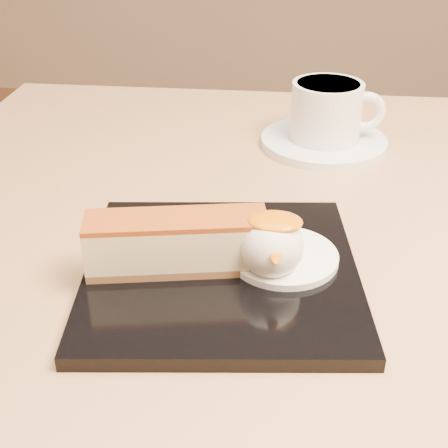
# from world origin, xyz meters

# --- Properties ---
(table) EXTENTS (0.80, 0.80, 0.72)m
(table) POSITION_xyz_m (0.00, 0.00, 0.56)
(table) COLOR black
(table) RESTS_ON ground
(dessert_plate) EXTENTS (0.24, 0.24, 0.01)m
(dessert_plate) POSITION_xyz_m (-0.04, -0.08, 0.73)
(dessert_plate) COLOR black
(dessert_plate) RESTS_ON table
(cheesecake) EXTENTS (0.15, 0.06, 0.05)m
(cheesecake) POSITION_xyz_m (-0.07, -0.09, 0.76)
(cheesecake) COLOR brown
(cheesecake) RESTS_ON dessert_plate
(cream_smear) EXTENTS (0.09, 0.09, 0.01)m
(cream_smear) POSITION_xyz_m (0.01, -0.07, 0.73)
(cream_smear) COLOR white
(cream_smear) RESTS_ON dessert_plate
(ice_cream_scoop) EXTENTS (0.05, 0.05, 0.05)m
(ice_cream_scoop) POSITION_xyz_m (0.00, -0.09, 0.76)
(ice_cream_scoop) COLOR white
(ice_cream_scoop) RESTS_ON cream_smear
(mango_sauce) EXTENTS (0.04, 0.03, 0.01)m
(mango_sauce) POSITION_xyz_m (0.00, -0.09, 0.78)
(mango_sauce) COLOR orange
(mango_sauce) RESTS_ON ice_cream_scoop
(mint_sprig) EXTENTS (0.03, 0.02, 0.00)m
(mint_sprig) POSITION_xyz_m (-0.02, -0.04, 0.74)
(mint_sprig) COLOR green
(mint_sprig) RESTS_ON cream_smear
(saucer) EXTENTS (0.15, 0.15, 0.01)m
(saucer) POSITION_xyz_m (0.05, 0.20, 0.72)
(saucer) COLOR white
(saucer) RESTS_ON table
(coffee_cup) EXTENTS (0.11, 0.08, 0.07)m
(coffee_cup) POSITION_xyz_m (0.05, 0.20, 0.77)
(coffee_cup) COLOR white
(coffee_cup) RESTS_ON saucer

